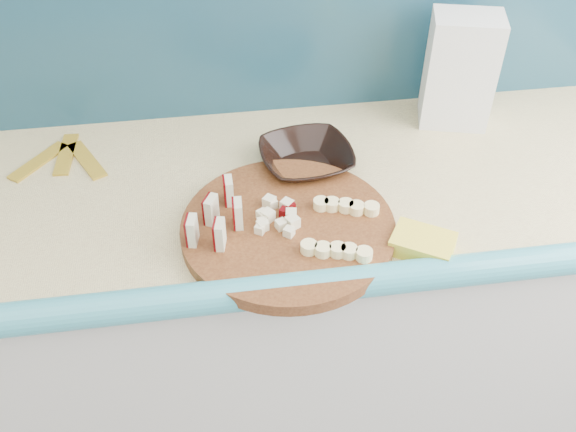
# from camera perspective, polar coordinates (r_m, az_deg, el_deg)

# --- Properties ---
(kitchen_counter) EXTENTS (2.20, 0.63, 0.91)m
(kitchen_counter) POSITION_cam_1_polar(r_m,az_deg,el_deg) (1.66, -8.20, -9.96)
(kitchen_counter) COLOR beige
(kitchen_counter) RESTS_ON ground
(backsplash) EXTENTS (2.20, 0.02, 0.50)m
(backsplash) POSITION_cam_1_polar(r_m,az_deg,el_deg) (1.45, -11.40, 17.14)
(backsplash) COLOR teal
(backsplash) RESTS_ON kitchen_counter
(cutting_board) EXTENTS (0.52, 0.52, 0.03)m
(cutting_board) POSITION_cam_1_polar(r_m,az_deg,el_deg) (1.21, 0.00, -1.15)
(cutting_board) COLOR #411E0E
(cutting_board) RESTS_ON kitchen_counter
(apple_wedges) EXTENTS (0.11, 0.16, 0.06)m
(apple_wedges) POSITION_cam_1_polar(r_m,az_deg,el_deg) (1.19, -6.27, 0.07)
(apple_wedges) COLOR beige
(apple_wedges) RESTS_ON cutting_board
(apple_chunks) EXTENTS (0.07, 0.06, 0.02)m
(apple_chunks) POSITION_cam_1_polar(r_m,az_deg,el_deg) (1.20, -1.19, -0.18)
(apple_chunks) COLOR beige
(apple_chunks) RESTS_ON cutting_board
(banana_slices) EXTENTS (0.16, 0.18, 0.02)m
(banana_slices) POSITION_cam_1_polar(r_m,az_deg,el_deg) (1.19, 4.70, -1.03)
(banana_slices) COLOR #FEE99B
(banana_slices) RESTS_ON cutting_board
(brown_bowl) EXTENTS (0.22, 0.22, 0.05)m
(brown_bowl) POSITION_cam_1_polar(r_m,az_deg,el_deg) (1.36, 1.64, 5.12)
(brown_bowl) COLOR black
(brown_bowl) RESTS_ON kitchen_counter
(flour_bag) EXTENTS (0.17, 0.14, 0.26)m
(flour_bag) POSITION_cam_1_polar(r_m,az_deg,el_deg) (1.51, 15.03, 12.37)
(flour_bag) COLOR silver
(flour_bag) RESTS_ON kitchen_counter
(sponge) EXTENTS (0.14, 0.12, 0.03)m
(sponge) POSITION_cam_1_polar(r_m,az_deg,el_deg) (1.20, 11.88, -2.44)
(sponge) COLOR #FFF843
(sponge) RESTS_ON kitchen_counter
(banana_peel) EXTENTS (0.21, 0.18, 0.01)m
(banana_peel) POSITION_cam_1_polar(r_m,az_deg,el_deg) (1.48, -19.29, 4.85)
(banana_peel) COLOR gold
(banana_peel) RESTS_ON kitchen_counter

